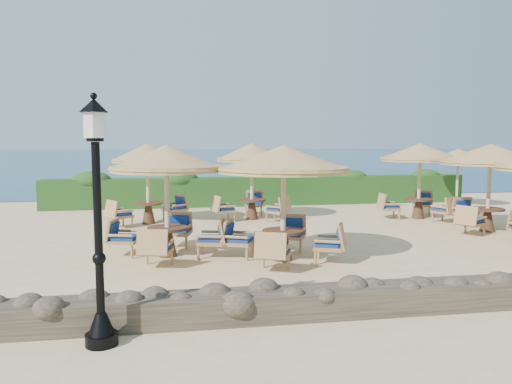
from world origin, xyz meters
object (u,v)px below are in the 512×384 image
extra_parasol (458,155)px  cafe_set_3 (147,167)px  cafe_set_5 (420,165)px  cafe_set_0 (167,182)px  cafe_set_1 (283,179)px  lamp_post (98,232)px  cafe_set_4 (252,167)px  cafe_set_6 (490,168)px

extra_parasol → cafe_set_3: bearing=-170.6°
cafe_set_5 → cafe_set_3: bearing=177.1°
cafe_set_0 → cafe_set_1: (2.63, -0.84, 0.09)m
lamp_post → cafe_set_1: size_ratio=1.10×
cafe_set_0 → lamp_post: bearing=-99.5°
extra_parasol → cafe_set_1: 11.96m
cafe_set_1 → lamp_post: bearing=-129.3°
cafe_set_0 → cafe_set_4: (2.88, 5.17, 0.03)m
lamp_post → cafe_set_4: (3.74, 10.28, 0.27)m
extra_parasol → cafe_set_6: 5.65m
extra_parasol → cafe_set_3: size_ratio=0.89×
extra_parasol → cafe_set_1: cafe_set_1 is taller
cafe_set_6 → lamp_post: bearing=-146.9°
cafe_set_0 → cafe_set_6: (9.57, 1.69, 0.15)m
cafe_set_1 → cafe_set_6: 7.38m
cafe_set_5 → cafe_set_6: 2.82m
cafe_set_5 → cafe_set_6: bearing=-72.5°
cafe_set_1 → cafe_set_3: bearing=120.0°
lamp_post → cafe_set_4: bearing=70.0°
cafe_set_0 → cafe_set_5: same height
cafe_set_5 → cafe_set_6: same height
extra_parasol → cafe_set_5: 3.94m
extra_parasol → cafe_set_4: cafe_set_4 is taller
cafe_set_0 → cafe_set_6: size_ratio=0.98×
lamp_post → cafe_set_5: lamp_post is taller
lamp_post → cafe_set_3: bearing=88.8°
cafe_set_5 → extra_parasol: bearing=39.8°
extra_parasol → cafe_set_0: cafe_set_0 is taller
cafe_set_1 → cafe_set_6: (6.94, 2.53, 0.06)m
lamp_post → cafe_set_6: size_ratio=1.13×
cafe_set_1 → cafe_set_3: (-3.28, 5.68, 0.02)m
cafe_set_3 → cafe_set_0: bearing=-82.3°
lamp_post → cafe_set_5: size_ratio=1.17×
cafe_set_1 → cafe_set_4: 6.02m
lamp_post → cafe_set_0: size_ratio=1.15×
lamp_post → cafe_set_0: (0.86, 5.11, 0.24)m
lamp_post → cafe_set_1: bearing=50.7°
cafe_set_4 → cafe_set_0: bearing=-119.1°
extra_parasol → cafe_set_0: bearing=-149.6°
cafe_set_0 → cafe_set_3: size_ratio=1.07×
cafe_set_5 → cafe_set_1: bearing=-139.4°
cafe_set_5 → cafe_set_6: (0.85, -2.69, 0.03)m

